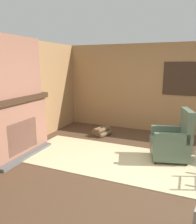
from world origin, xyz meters
name	(u,v)px	position (x,y,z in m)	size (l,w,h in m)	color
ground_plane	(141,179)	(0.00, 0.00, 0.00)	(14.00, 14.00, 0.00)	#4C3523
wood_panel_wall_left	(4,97)	(-2.78, 0.00, 1.19)	(0.06, 6.09, 2.38)	#9E7247
wood_panel_wall_back	(165,89)	(0.01, 2.78, 1.20)	(6.09, 0.09, 2.38)	#9E7247
fireplace_hearth	(16,127)	(-2.55, 0.00, 0.60)	(0.58, 1.67, 1.22)	#93604C
chimney_breast	(10,67)	(-2.56, 0.00, 1.79)	(0.32, 1.38, 1.14)	#93604C
area_rug	(130,162)	(-0.31, 0.55, 0.01)	(4.31, 1.61, 0.01)	#C6B789
armchair	(172,142)	(0.40, 0.96, 0.36)	(0.82, 0.75, 1.02)	#516651
firewood_stack	(101,131)	(-1.43, 1.85, 0.10)	(0.47, 0.53, 0.22)	brown
storage_case	(20,92)	(-2.60, 0.25, 1.28)	(0.15, 0.25, 0.13)	black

